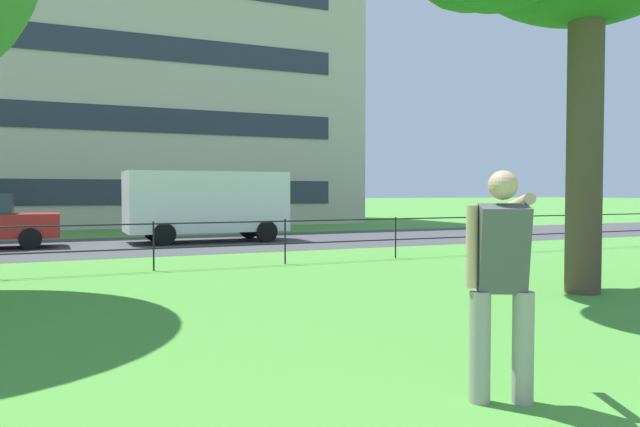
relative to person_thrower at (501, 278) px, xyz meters
name	(u,v)px	position (x,y,z in m)	size (l,w,h in m)	color
street_strip	(120,246)	(-1.17, 15.13, -0.94)	(80.00, 7.05, 0.01)	#424247
park_fence	(154,238)	(-1.17, 8.94, -0.29)	(28.46, 0.04, 1.00)	black
person_thrower	(501,278)	(0.00, 0.00, 0.00)	(0.75, 0.71, 1.75)	gray
panel_van_right	(207,202)	(1.56, 15.63, 0.32)	(5.01, 2.12, 2.24)	white
apartment_building_background	(82,63)	(-1.41, 29.66, 7.23)	(26.73, 11.67, 16.34)	beige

